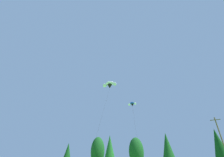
% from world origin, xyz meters
% --- Properties ---
extents(treeline_tree_a, '(4.07, 4.07, 11.21)m').
position_xyz_m(treeline_tree_a, '(-35.39, 56.10, 7.02)').
color(treeline_tree_a, '#472D19').
rests_on(treeline_tree_a, ground_plane).
extents(treeline_tree_b, '(5.38, 5.38, 13.25)m').
position_xyz_m(treeline_tree_b, '(-23.66, 59.99, 8.02)').
color(treeline_tree_b, '#472D19').
rests_on(treeline_tree_b, ground_plane).
extents(treeline_tree_c, '(4.48, 4.48, 13.08)m').
position_xyz_m(treeline_tree_c, '(-17.15, 57.68, 8.19)').
color(treeline_tree_c, '#472D19').
rests_on(treeline_tree_c, ground_plane).
extents(treeline_tree_d, '(4.82, 4.82, 11.17)m').
position_xyz_m(treeline_tree_d, '(-6.50, 55.93, 6.76)').
color(treeline_tree_d, '#472D19').
rests_on(treeline_tree_d, ground_plane).
extents(treeline_tree_e, '(4.25, 4.25, 12.04)m').
position_xyz_m(treeline_tree_e, '(3.30, 57.10, 7.54)').
color(treeline_tree_e, '#472D19').
rests_on(treeline_tree_e, ground_plane).
extents(treeline_tree_f, '(4.39, 4.39, 12.68)m').
position_xyz_m(treeline_tree_f, '(17.40, 60.51, 7.94)').
color(treeline_tree_f, '#472D19').
rests_on(treeline_tree_f, ground_plane).
extents(utility_pole, '(2.20, 0.26, 12.86)m').
position_xyz_m(utility_pole, '(16.88, 47.76, 6.70)').
color(utility_pole, brown).
rests_on(utility_pole, ground_plane).
extents(parafoil_kite_high_white, '(4.07, 9.01, 20.45)m').
position_xyz_m(parafoil_kite_high_white, '(-5.51, 34.71, 21.07)').
color(parafoil_kite_high_white, white).
extents(parafoil_kite_mid_blue_white, '(7.65, 17.92, 16.13)m').
position_xyz_m(parafoil_kite_mid_blue_white, '(-1.67, 40.79, 17.10)').
color(parafoil_kite_mid_blue_white, blue).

